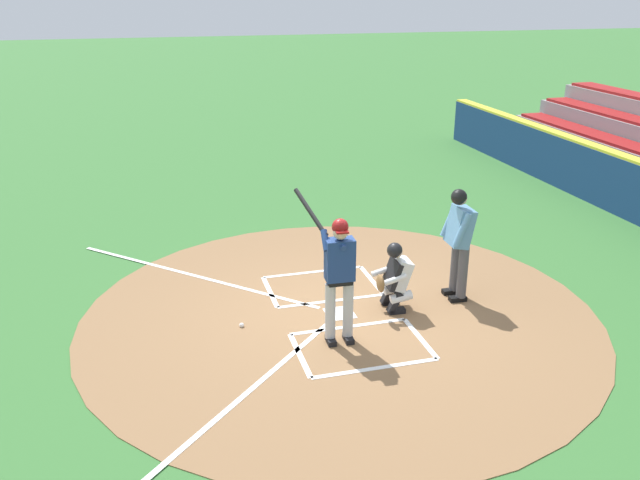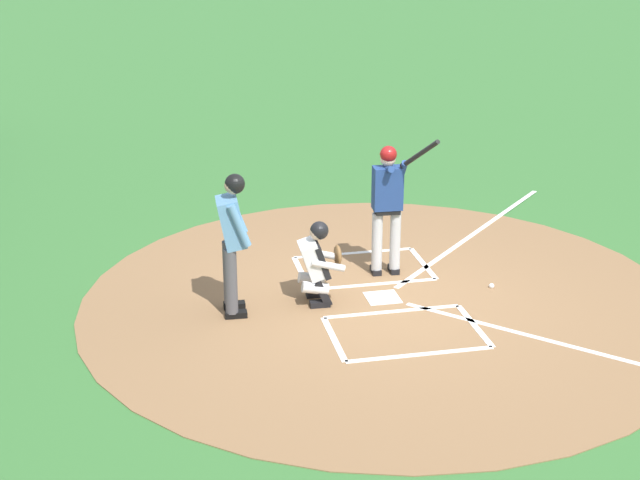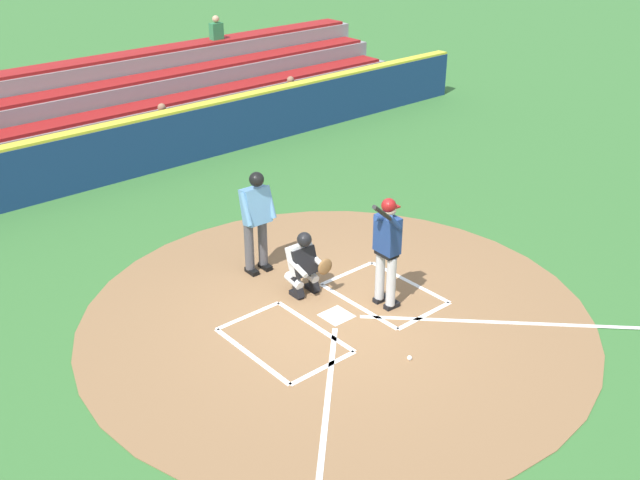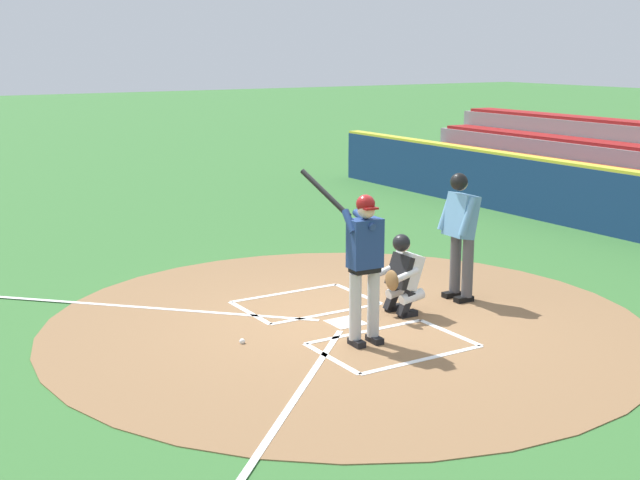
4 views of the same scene
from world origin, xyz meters
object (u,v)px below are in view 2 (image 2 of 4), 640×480
object	(u,v)px
plate_umpire	(232,235)
batter	(388,201)
catcher	(318,261)
baseball	(492,286)

from	to	relation	value
plate_umpire	batter	bearing A→B (deg)	110.54
catcher	plate_umpire	size ratio (longest dim) A/B	0.61
plate_umpire	baseball	size ratio (longest dim) A/B	25.20
plate_umpire	baseball	distance (m)	3.68
baseball	plate_umpire	bearing A→B (deg)	-88.80
batter	baseball	distance (m)	1.83
catcher	baseball	xyz separation A→B (m)	(0.05, 2.41, -0.55)
plate_umpire	baseball	bearing A→B (deg)	91.20
catcher	baseball	world-z (taller)	catcher
catcher	plate_umpire	world-z (taller)	plate_umpire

